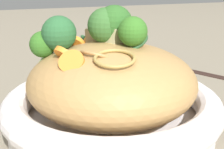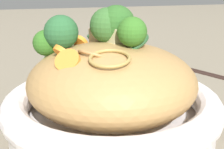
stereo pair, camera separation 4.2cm
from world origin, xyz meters
TOP-DOWN VIEW (x-y plane):
  - ground_plane at (0.00, 0.00)m, footprint 3.00×3.00m
  - serving_bowl at (0.00, 0.00)m, footprint 0.28×0.28m
  - noodle_heap at (-0.00, 0.00)m, footprint 0.21×0.21m
  - broccoli_florets at (0.02, 0.02)m, footprint 0.11×0.15m
  - carrot_coins at (0.01, 0.04)m, footprint 0.14×0.09m
  - zucchini_slices at (0.05, -0.01)m, footprint 0.14×0.07m
  - chicken_chunks at (0.04, -0.01)m, footprint 0.08×0.04m

SIDE VIEW (x-z plane):
  - ground_plane at x=0.00m, z-range 0.00..0.00m
  - serving_bowl at x=0.00m, z-range 0.00..0.06m
  - noodle_heap at x=0.00m, z-range 0.02..0.12m
  - zucchini_slices at x=0.05m, z-range 0.08..0.14m
  - carrot_coins at x=0.01m, z-range 0.10..0.13m
  - chicken_chunks at x=0.04m, z-range 0.10..0.14m
  - broccoli_florets at x=0.02m, z-range 0.09..0.17m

